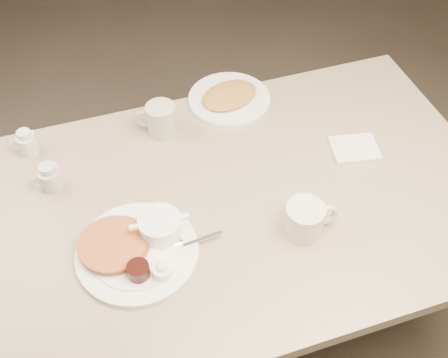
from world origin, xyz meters
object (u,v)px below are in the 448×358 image
object	(u,v)px
main_plate	(138,245)
hash_plate	(229,98)
coffee_mug_near	(306,219)
coffee_mug_far	(160,120)
creamer_left	(49,177)
diner_table	(226,237)
creamer_right	(27,143)

from	to	relation	value
main_plate	hash_plate	distance (m)	0.62
coffee_mug_near	coffee_mug_far	size ratio (longest dim) A/B	1.08
main_plate	creamer_left	world-z (taller)	creamer_left
diner_table	creamer_left	distance (m)	0.53
coffee_mug_near	coffee_mug_far	world-z (taller)	coffee_mug_far
creamer_left	hash_plate	bearing A→B (deg)	17.69
coffee_mug_far	creamer_left	world-z (taller)	coffee_mug_far
main_plate	creamer_right	distance (m)	0.50
diner_table	main_plate	xyz separation A→B (m)	(-0.26, -0.08, 0.19)
coffee_mug_near	creamer_right	bearing A→B (deg)	141.71
coffee_mug_far	main_plate	bearing A→B (deg)	-111.46
creamer_left	diner_table	bearing A→B (deg)	-24.83
coffee_mug_far	hash_plate	size ratio (longest dim) A/B	0.41
coffee_mug_far	creamer_right	xyz separation A→B (m)	(-0.39, 0.04, -0.01)
creamer_right	hash_plate	size ratio (longest dim) A/B	0.26
coffee_mug_far	creamer_left	size ratio (longest dim) A/B	1.48
main_plate	creamer_left	xyz separation A→B (m)	(-0.18, 0.29, 0.01)
coffee_mug_near	hash_plate	size ratio (longest dim) A/B	0.44
creamer_left	coffee_mug_far	bearing A→B (deg)	18.76
coffee_mug_near	hash_plate	xyz separation A→B (m)	(-0.02, 0.54, -0.03)
diner_table	coffee_mug_far	world-z (taller)	coffee_mug_far
hash_plate	creamer_left	bearing A→B (deg)	-162.31
coffee_mug_far	creamer_right	size ratio (longest dim) A/B	1.58
coffee_mug_near	creamer_right	size ratio (longest dim) A/B	1.71
diner_table	coffee_mug_near	world-z (taller)	coffee_mug_near
coffee_mug_far	creamer_left	distance (m)	0.36
diner_table	hash_plate	bearing A→B (deg)	70.22
hash_plate	coffee_mug_far	bearing A→B (deg)	-163.85
hash_plate	coffee_mug_near	bearing A→B (deg)	-87.77
creamer_left	hash_plate	world-z (taller)	creamer_left
diner_table	main_plate	distance (m)	0.33
main_plate	coffee_mug_far	size ratio (longest dim) A/B	2.83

